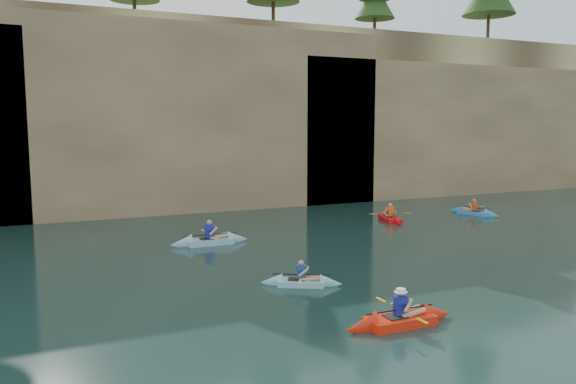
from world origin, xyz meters
name	(u,v)px	position (x,y,z in m)	size (l,w,h in m)	color
ground	(368,355)	(0.00, 0.00, 0.00)	(160.00, 160.00, 0.00)	black
cliff	(138,113)	(0.00, 30.00, 6.00)	(70.00, 16.00, 12.00)	tan
cliff_slab_center	(193,116)	(2.00, 22.60, 5.70)	(24.00, 2.40, 11.40)	#9C845E
cliff_slab_east	(457,128)	(22.00, 22.60, 4.92)	(26.00, 2.40, 9.84)	#9C845E
sea_cave_center	(91,190)	(-4.00, 21.95, 1.60)	(3.50, 1.00, 3.20)	black
sea_cave_east	(317,170)	(10.00, 21.95, 2.25)	(5.00, 1.00, 4.50)	black
main_kayaker	(400,319)	(1.77, 1.25, 0.16)	(3.30, 2.25, 1.23)	red
kayaker_ltblue_near	(301,282)	(0.98, 5.59, 0.13)	(2.67, 1.91, 1.06)	#81C3D8
kayaker_red_far	(390,218)	(10.69, 14.63, 0.15)	(2.31, 3.34, 1.20)	red
kayaker_ltblue_mid	(210,241)	(0.05, 12.88, 0.16)	(3.51, 2.61, 1.34)	#80B6D7
kayaker_blue_east	(474,212)	(16.31, 14.36, 0.14)	(2.19, 3.27, 1.14)	#3D83D1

